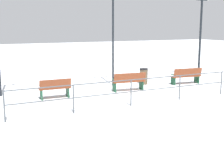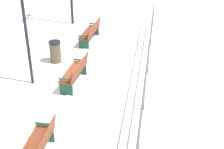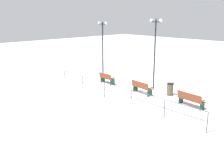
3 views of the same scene
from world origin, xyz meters
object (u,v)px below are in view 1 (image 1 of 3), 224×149
object	(u,v)px
bench_nearest	(186,76)
lamppost_near	(201,20)
bench_second	(129,81)
trash_bin	(144,76)
lamppost_middle	(113,20)
bench_third	(55,88)

from	to	relation	value
bench_nearest	lamppost_near	size ratio (longest dim) A/B	0.35
bench_second	trash_bin	bearing A→B (deg)	-46.55
bench_second	trash_bin	xyz separation A→B (m)	(1.17, -1.55, -0.05)
bench_nearest	lamppost_near	bearing A→B (deg)	-50.53
lamppost_middle	lamppost_near	bearing A→B (deg)	-90.00
bench_third	trash_bin	distance (m)	5.30
lamppost_middle	trash_bin	bearing A→B (deg)	-101.99
bench_nearest	bench_second	size ratio (longest dim) A/B	1.04
bench_third	lamppost_middle	distance (m)	4.84
bench_nearest	bench_second	world-z (taller)	bench_second
bench_nearest	trash_bin	xyz separation A→B (m)	(0.99, 2.09, -0.03)
bench_third	lamppost_near	distance (m)	9.89
bench_second	lamppost_near	size ratio (longest dim) A/B	0.34
trash_bin	lamppost_middle	bearing A→B (deg)	78.01
bench_second	lamppost_near	distance (m)	6.58
lamppost_middle	bench_nearest	bearing A→B (deg)	-109.60
bench_nearest	bench_third	distance (m)	7.27
lamppost_near	lamppost_middle	world-z (taller)	lamppost_middle
bench_nearest	bench_third	bearing A→B (deg)	97.21
bench_nearest	lamppost_middle	size ratio (longest dim) A/B	0.34
bench_second	bench_third	bearing A→B (deg)	95.57
bench_second	bench_third	size ratio (longest dim) A/B	1.21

